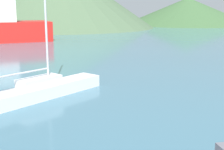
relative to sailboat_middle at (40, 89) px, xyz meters
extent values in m
cube|color=silver|center=(0.00, 0.00, -0.14)|extent=(7.75, 5.77, 0.70)
cube|color=silver|center=(0.00, 0.00, 0.46)|extent=(2.64, 2.21, 0.49)
cylinder|color=#BCBCC1|center=(0.52, 0.34, 4.55)|extent=(0.12, 0.12, 8.68)
cylinder|color=#BCBCC1|center=(-1.05, -0.69, 1.11)|extent=(3.19, 2.14, 0.10)
cone|color=#3D6038|center=(49.15, 68.11, 3.48)|extent=(37.99, 37.99, 7.94)
camera|label=1|loc=(-1.11, -17.21, 4.45)|focal=50.00mm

